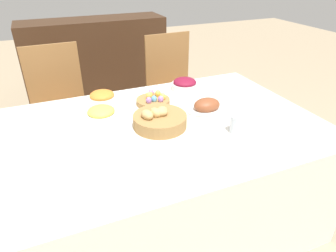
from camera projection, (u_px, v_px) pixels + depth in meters
name	position (u px, v px, depth m)	size (l,w,h in m)	color
ground_plane	(164.00, 218.00, 2.03)	(12.00, 12.00, 0.00)	tan
dining_table	(164.00, 176.00, 1.86)	(1.76, 1.17, 0.72)	silver
chair_far_left	(60.00, 107.00, 2.37)	(0.43, 0.43, 0.98)	olive
chair_far_right	(173.00, 89.00, 2.70)	(0.43, 0.43, 0.98)	olive
sideboard	(97.00, 65.00, 3.38)	(1.53, 0.44, 0.99)	#3D2616
bread_basket	(159.00, 120.00, 1.64)	(0.30, 0.30, 0.11)	#9E7542
egg_basket	(153.00, 100.00, 1.91)	(0.21, 0.21, 0.08)	#9E7542
ham_platter	(207.00, 106.00, 1.83)	(0.26, 0.18, 0.09)	white
carrot_bowl	(102.00, 98.00, 1.90)	(0.18, 0.18, 0.09)	white
pineapple_bowl	(101.00, 115.00, 1.70)	(0.18, 0.18, 0.09)	silver
beet_salad_bowl	(185.00, 84.00, 2.11)	(0.19, 0.19, 0.09)	white
dinner_plate	(213.00, 157.00, 1.40)	(0.28, 0.28, 0.01)	white
fork	(181.00, 166.00, 1.34)	(0.02, 0.17, 0.00)	silver
knife	(242.00, 150.00, 1.45)	(0.02, 0.17, 0.00)	silver
spoon	(247.00, 149.00, 1.46)	(0.02, 0.17, 0.00)	silver
drinking_cup	(237.00, 124.00, 1.59)	(0.07, 0.07, 0.10)	silver
butter_dish	(144.00, 150.00, 1.43)	(0.12, 0.08, 0.03)	white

